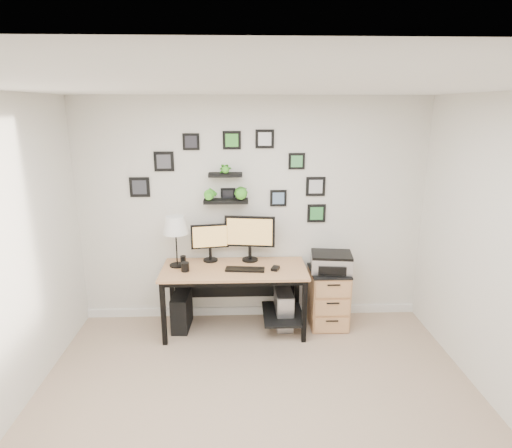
{
  "coord_description": "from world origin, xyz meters",
  "views": [
    {
      "loc": [
        -0.14,
        -2.81,
        2.48
      ],
      "look_at": [
        0.04,
        1.83,
        1.2
      ],
      "focal_mm": 30.0,
      "sensor_mm": 36.0,
      "label": 1
    }
  ],
  "objects_px": {
    "pc_tower_black": "(182,311)",
    "pc_tower_grey": "(284,308)",
    "desk": "(238,277)",
    "mug": "(185,267)",
    "printer": "(331,262)",
    "monitor_left": "(210,240)",
    "file_cabinet": "(328,297)",
    "table_lamp": "(175,226)",
    "monitor_right": "(250,235)"
  },
  "relations": [
    {
      "from": "monitor_right",
      "to": "table_lamp",
      "type": "xyz_separation_m",
      "value": [
        -0.82,
        -0.14,
        0.15
      ]
    },
    {
      "from": "monitor_right",
      "to": "file_cabinet",
      "type": "height_order",
      "value": "monitor_right"
    },
    {
      "from": "pc_tower_black",
      "to": "printer",
      "type": "bearing_deg",
      "value": 4.29
    },
    {
      "from": "desk",
      "to": "pc_tower_black",
      "type": "height_order",
      "value": "desk"
    },
    {
      "from": "table_lamp",
      "to": "mug",
      "type": "relative_size",
      "value": 5.8
    },
    {
      "from": "desk",
      "to": "pc_tower_grey",
      "type": "relative_size",
      "value": 3.66
    },
    {
      "from": "pc_tower_grey",
      "to": "printer",
      "type": "height_order",
      "value": "printer"
    },
    {
      "from": "monitor_right",
      "to": "mug",
      "type": "height_order",
      "value": "monitor_right"
    },
    {
      "from": "desk",
      "to": "monitor_right",
      "type": "bearing_deg",
      "value": 53.49
    },
    {
      "from": "printer",
      "to": "file_cabinet",
      "type": "bearing_deg",
      "value": 160.32
    },
    {
      "from": "pc_tower_black",
      "to": "table_lamp",
      "type": "bearing_deg",
      "value": 134.59
    },
    {
      "from": "table_lamp",
      "to": "file_cabinet",
      "type": "distance_m",
      "value": 1.93
    },
    {
      "from": "pc_tower_black",
      "to": "file_cabinet",
      "type": "height_order",
      "value": "file_cabinet"
    },
    {
      "from": "monitor_left",
      "to": "printer",
      "type": "height_order",
      "value": "monitor_left"
    },
    {
      "from": "pc_tower_black",
      "to": "desk",
      "type": "bearing_deg",
      "value": 1.01
    },
    {
      "from": "mug",
      "to": "printer",
      "type": "xyz_separation_m",
      "value": [
        1.63,
        0.16,
        -0.03
      ]
    },
    {
      "from": "desk",
      "to": "mug",
      "type": "distance_m",
      "value": 0.6
    },
    {
      "from": "table_lamp",
      "to": "printer",
      "type": "relative_size",
      "value": 1.18
    },
    {
      "from": "monitor_left",
      "to": "printer",
      "type": "distance_m",
      "value": 1.41
    },
    {
      "from": "pc_tower_grey",
      "to": "file_cabinet",
      "type": "relative_size",
      "value": 0.65
    },
    {
      "from": "table_lamp",
      "to": "pc_tower_black",
      "type": "height_order",
      "value": "table_lamp"
    },
    {
      "from": "mug",
      "to": "monitor_right",
      "type": "bearing_deg",
      "value": 23.07
    },
    {
      "from": "pc_tower_black",
      "to": "pc_tower_grey",
      "type": "relative_size",
      "value": 0.94
    },
    {
      "from": "pc_tower_black",
      "to": "file_cabinet",
      "type": "distance_m",
      "value": 1.7
    },
    {
      "from": "monitor_right",
      "to": "file_cabinet",
      "type": "distance_m",
      "value": 1.17
    },
    {
      "from": "file_cabinet",
      "to": "table_lamp",
      "type": "bearing_deg",
      "value": 179.98
    },
    {
      "from": "desk",
      "to": "table_lamp",
      "type": "distance_m",
      "value": 0.9
    },
    {
      "from": "desk",
      "to": "file_cabinet",
      "type": "xyz_separation_m",
      "value": [
        1.05,
        0.06,
        -0.29
      ]
    },
    {
      "from": "table_lamp",
      "to": "pc_tower_grey",
      "type": "height_order",
      "value": "table_lamp"
    },
    {
      "from": "mug",
      "to": "printer",
      "type": "bearing_deg",
      "value": 5.57
    },
    {
      "from": "monitor_left",
      "to": "printer",
      "type": "bearing_deg",
      "value": -6.21
    },
    {
      "from": "monitor_left",
      "to": "mug",
      "type": "height_order",
      "value": "monitor_left"
    },
    {
      "from": "desk",
      "to": "monitor_left",
      "type": "xyz_separation_m",
      "value": [
        -0.31,
        0.2,
        0.38
      ]
    },
    {
      "from": "monitor_right",
      "to": "mug",
      "type": "distance_m",
      "value": 0.82
    },
    {
      "from": "printer",
      "to": "monitor_right",
      "type": "bearing_deg",
      "value": 171.16
    },
    {
      "from": "pc_tower_grey",
      "to": "file_cabinet",
      "type": "bearing_deg",
      "value": 2.0
    },
    {
      "from": "monitor_left",
      "to": "pc_tower_grey",
      "type": "height_order",
      "value": "monitor_left"
    },
    {
      "from": "file_cabinet",
      "to": "printer",
      "type": "xyz_separation_m",
      "value": [
        0.02,
        -0.01,
        0.44
      ]
    },
    {
      "from": "pc_tower_black",
      "to": "pc_tower_grey",
      "type": "height_order",
      "value": "pc_tower_grey"
    },
    {
      "from": "desk",
      "to": "file_cabinet",
      "type": "height_order",
      "value": "desk"
    },
    {
      "from": "desk",
      "to": "table_lamp",
      "type": "height_order",
      "value": "table_lamp"
    },
    {
      "from": "desk",
      "to": "printer",
      "type": "xyz_separation_m",
      "value": [
        1.07,
        0.05,
        0.15
      ]
    },
    {
      "from": "mug",
      "to": "printer",
      "type": "height_order",
      "value": "printer"
    },
    {
      "from": "pc_tower_grey",
      "to": "file_cabinet",
      "type": "distance_m",
      "value": 0.53
    },
    {
      "from": "desk",
      "to": "monitor_left",
      "type": "bearing_deg",
      "value": 147.05
    },
    {
      "from": "table_lamp",
      "to": "desk",
      "type": "bearing_deg",
      "value": -4.98
    },
    {
      "from": "mug",
      "to": "pc_tower_black",
      "type": "distance_m",
      "value": 0.61
    },
    {
      "from": "monitor_left",
      "to": "pc_tower_grey",
      "type": "xyz_separation_m",
      "value": [
        0.84,
        -0.16,
        -0.79
      ]
    },
    {
      "from": "monitor_right",
      "to": "desk",
      "type": "bearing_deg",
      "value": -126.51
    },
    {
      "from": "file_cabinet",
      "to": "printer",
      "type": "distance_m",
      "value": 0.44
    }
  ]
}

